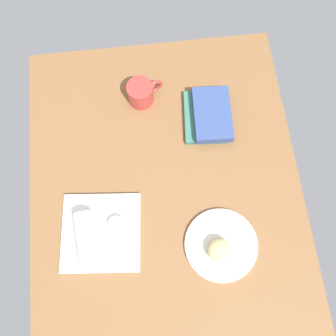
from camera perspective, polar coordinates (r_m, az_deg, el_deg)
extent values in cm
cube|color=brown|center=(124.85, -0.42, -2.71)|extent=(110.00, 90.00, 4.00)
cylinder|color=silver|center=(119.89, 8.21, -11.71)|extent=(23.12, 23.12, 1.40)
ellipsoid|color=tan|center=(116.44, 7.87, -12.38)|extent=(9.67, 9.84, 4.99)
cube|color=white|center=(120.93, -10.29, -9.80)|extent=(27.11, 27.11, 1.60)
cylinder|color=silver|center=(118.27, -7.92, -8.74)|extent=(5.41, 5.41, 2.74)
cylinder|color=orange|center=(117.22, -7.99, -8.66)|extent=(4.43, 4.43, 0.40)
cylinder|color=beige|center=(117.79, -12.68, -10.29)|extent=(15.15, 7.40, 6.11)
cube|color=#387260|center=(130.62, 5.77, 7.84)|extent=(20.53, 16.04, 2.25)
cube|color=#33477F|center=(128.09, 6.85, 8.22)|extent=(20.34, 13.51, 3.54)
cylinder|color=#B23833|center=(130.91, -4.29, 11.46)|extent=(9.01, 9.01, 8.61)
cylinder|color=olive|center=(127.68, -4.42, 12.25)|extent=(7.39, 7.39, 0.40)
torus|color=#B23833|center=(131.95, -1.93, 12.52)|extent=(3.39, 6.38, 6.37)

